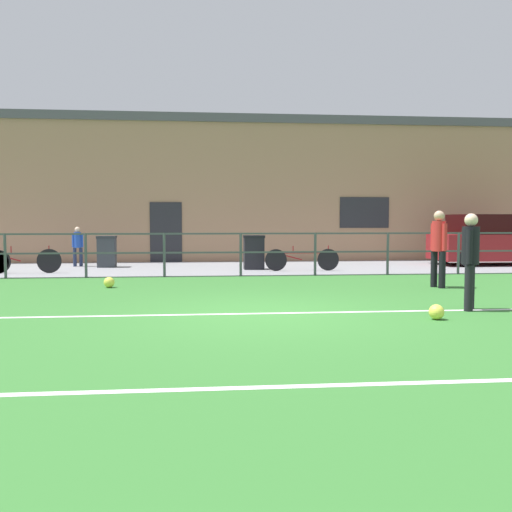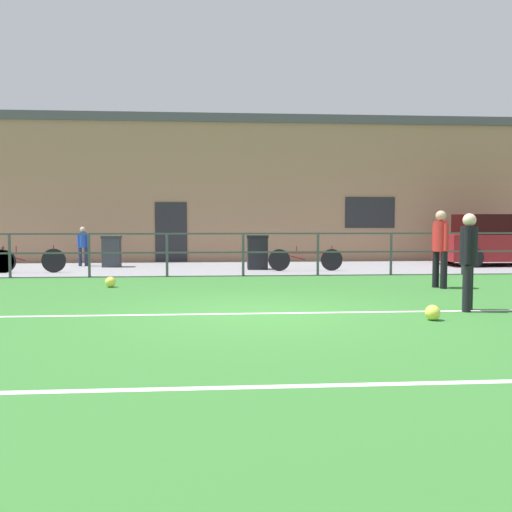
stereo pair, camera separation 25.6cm
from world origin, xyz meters
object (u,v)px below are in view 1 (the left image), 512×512
object	(u,v)px
player_striker	(439,244)
trash_bin_0	(107,251)
soccer_ball_match	(436,312)
trash_bin_1	(254,252)
bicycle_parked_3	(21,261)
spectator_child	(78,244)
soccer_ball_spare	(109,282)
bicycle_parked_1	(302,259)
player_goalkeeper	(470,255)
parked_car_red	(494,241)

from	to	relation	value
player_striker	trash_bin_0	xyz separation A→B (m)	(-8.11, 5.94, -0.45)
soccer_ball_match	trash_bin_1	distance (m)	8.84
player_striker	bicycle_parked_3	world-z (taller)	player_striker
spectator_child	soccer_ball_spare	bearing A→B (deg)	96.58
bicycle_parked_1	trash_bin_0	xyz separation A→B (m)	(-5.82, 1.81, 0.16)
player_goalkeeper	player_striker	size ratio (longest dim) A/B	0.94
bicycle_parked_1	trash_bin_1	xyz separation A→B (m)	(-1.34, 0.64, 0.18)
spectator_child	trash_bin_0	size ratio (longest dim) A/B	1.28
player_striker	bicycle_parked_1	distance (m)	4.76
player_goalkeeper	player_striker	bearing A→B (deg)	17.73
bicycle_parked_1	bicycle_parked_3	xyz separation A→B (m)	(-7.85, 0.00, 0.02)
soccer_ball_spare	bicycle_parked_1	xyz separation A→B (m)	(4.93, 3.45, 0.23)
trash_bin_1	player_striker	bearing A→B (deg)	-52.72
soccer_ball_spare	bicycle_parked_3	world-z (taller)	bicycle_parked_3
soccer_ball_spare	parked_car_red	size ratio (longest dim) A/B	0.06
parked_car_red	bicycle_parked_3	bearing A→B (deg)	-173.76
spectator_child	bicycle_parked_3	bearing A→B (deg)	52.46
player_goalkeeper	parked_car_red	distance (m)	10.18
soccer_ball_spare	spectator_child	size ratio (longest dim) A/B	0.19
soccer_ball_spare	bicycle_parked_1	size ratio (longest dim) A/B	0.11
player_goalkeeper	bicycle_parked_1	size ratio (longest dim) A/B	0.74
spectator_child	trash_bin_0	distance (m)	1.06
bicycle_parked_3	trash_bin_0	xyz separation A→B (m)	(2.03, 1.81, 0.14)
spectator_child	bicycle_parked_3	world-z (taller)	spectator_child
soccer_ball_spare	trash_bin_0	bearing A→B (deg)	99.66
trash_bin_0	trash_bin_1	size ratio (longest dim) A/B	0.96
bicycle_parked_3	trash_bin_1	xyz separation A→B (m)	(6.51, 0.64, 0.16)
spectator_child	bicycle_parked_1	distance (m)	7.14
parked_car_red	bicycle_parked_3	xyz separation A→B (m)	(-14.52, -1.59, -0.43)
player_striker	soccer_ball_match	distance (m)	4.29
player_goalkeeper	soccer_ball_spare	bearing A→B (deg)	92.07
soccer_ball_match	trash_bin_0	bearing A→B (deg)	123.25
parked_car_red	trash_bin_0	size ratio (longest dim) A/B	4.12
player_striker	bicycle_parked_1	size ratio (longest dim) A/B	0.78
trash_bin_1	soccer_ball_spare	bearing A→B (deg)	-131.27
bicycle_parked_3	player_goalkeeper	bearing A→B (deg)	-37.52
soccer_ball_match	trash_bin_1	bearing A→B (deg)	102.66
soccer_ball_match	trash_bin_0	distance (m)	11.71
soccer_ball_match	bicycle_parked_1	xyz separation A→B (m)	(-0.59, 7.98, 0.23)
player_goalkeeper	player_striker	distance (m)	3.15
trash_bin_1	trash_bin_0	bearing A→B (deg)	165.35
player_striker	soccer_ball_spare	distance (m)	7.29
player_goalkeeper	trash_bin_0	world-z (taller)	player_goalkeeper
trash_bin_1	bicycle_parked_1	bearing A→B (deg)	-25.38
parked_car_red	bicycle_parked_3	size ratio (longest dim) A/B	1.85
soccer_ball_spare	bicycle_parked_3	distance (m)	4.53
bicycle_parked_3	parked_car_red	bearing A→B (deg)	6.24
parked_car_red	bicycle_parked_1	xyz separation A→B (m)	(-6.67, -1.59, -0.45)
player_goalkeeper	spectator_child	world-z (taller)	player_goalkeeper
soccer_ball_match	parked_car_red	size ratio (longest dim) A/B	0.06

